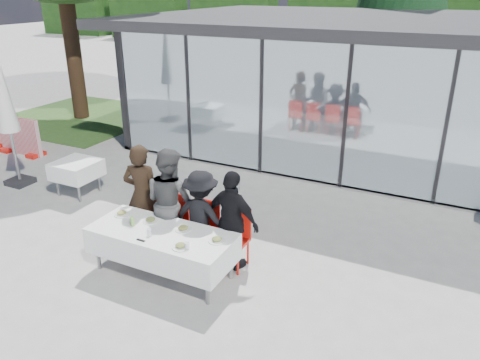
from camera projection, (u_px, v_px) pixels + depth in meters
name	position (u px, v px, depth m)	size (l,w,h in m)	color
ground	(209.00, 266.00, 7.53)	(90.00, 90.00, 0.00)	#A5A29C
pavilion	(423.00, 67.00, 12.61)	(14.80, 8.80, 3.44)	gray
treeline	(396.00, 17.00, 30.60)	(62.50, 2.00, 4.40)	#143310
dining_table	(162.00, 243.00, 7.15)	(2.26, 0.96, 0.75)	white
diner_a	(142.00, 195.00, 7.90)	(0.66, 0.66, 1.81)	black
diner_chair_a	(148.00, 213.00, 8.12)	(0.44, 0.44, 0.97)	red
diner_b	(170.00, 201.00, 7.66)	(0.89, 0.89, 1.83)	#515151
diner_chair_b	(175.00, 219.00, 7.88)	(0.44, 0.44, 0.97)	red
diner_c	(201.00, 216.00, 7.47)	(1.00, 1.00, 1.55)	black
diner_chair_c	(205.00, 227.00, 7.64)	(0.44, 0.44, 0.97)	red
diner_d	(233.00, 221.00, 7.22)	(0.96, 0.96, 1.64)	black
diner_chair_d	(235.00, 234.00, 7.41)	(0.44, 0.44, 0.97)	red
plate_a	(122.00, 213.00, 7.56)	(0.25, 0.25, 0.07)	white
plate_b	(151.00, 220.00, 7.35)	(0.25, 0.25, 0.07)	white
plate_c	(183.00, 228.00, 7.10)	(0.25, 0.25, 0.07)	white
plate_d	(217.00, 240.00, 6.78)	(0.25, 0.25, 0.07)	white
plate_extra	(181.00, 246.00, 6.62)	(0.25, 0.25, 0.07)	white
juice_bottle	(132.00, 222.00, 7.22)	(0.06, 0.06, 0.14)	#78AC47
drinking_glasses	(168.00, 239.00, 6.76)	(0.78, 0.15, 0.10)	silver
folded_eyeglasses	(141.00, 240.00, 6.81)	(0.14, 0.03, 0.01)	black
spare_table_left	(77.00, 170.00, 9.95)	(0.86, 0.86, 0.74)	white
market_umbrella	(4.00, 100.00, 9.90)	(0.50, 0.50, 3.00)	black
grass_patch	(82.00, 117.00, 15.98)	(5.00, 5.00, 0.02)	#385926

